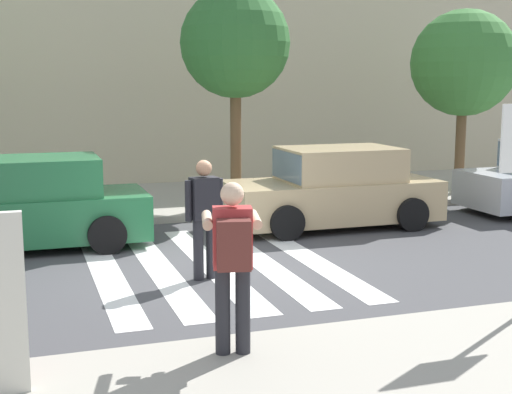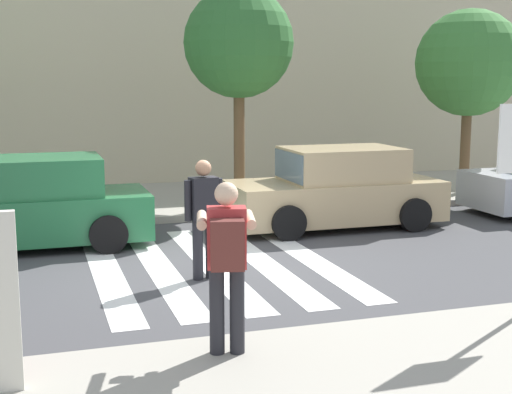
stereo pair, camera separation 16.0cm
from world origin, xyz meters
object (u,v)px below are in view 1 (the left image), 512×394
Objects in this scene: pedestrian_crossing at (204,212)px; parked_car_green at (27,206)px; photographer_with_backpack at (233,253)px; parked_car_tan at (334,190)px; street_tree_center at (235,44)px; street_tree_east at (464,64)px.

pedestrian_crossing is 3.71m from parked_car_green.
photographer_with_backpack reaches higher than pedestrian_crossing.
street_tree_center reaches higher than parked_car_tan.
parked_car_green is at bearing 130.07° from pedestrian_crossing.
parked_car_tan is at bearing 40.36° from pedestrian_crossing.
street_tree_center is (-1.31, 2.27, 2.87)m from parked_car_tan.
parked_car_tan is at bearing 0.00° from parked_car_green.
parked_car_tan is at bearing -59.99° from street_tree_center.
street_tree_center is 1.07× the size of street_tree_east.
photographer_with_backpack is at bearing -122.65° from parked_car_tan.
photographer_with_backpack is 3.26m from pedestrian_crossing.
street_tree_east is (10.06, 2.22, 2.50)m from parked_car_green.
pedestrian_crossing is 0.42× the size of parked_car_tan.
pedestrian_crossing is (0.54, 3.21, -0.19)m from photographer_with_backpack.
photographer_with_backpack reaches higher than parked_car_tan.
parked_car_green is 1.00× the size of parked_car_tan.
pedestrian_crossing is 0.40× the size of street_tree_east.
pedestrian_crossing is 0.37× the size of street_tree_center.
street_tree_center is (2.02, 5.10, 2.62)m from pedestrian_crossing.
parked_car_green is 10.60m from street_tree_east.
photographer_with_backpack is 11.83m from street_tree_east.
parked_car_green is 0.88× the size of street_tree_center.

